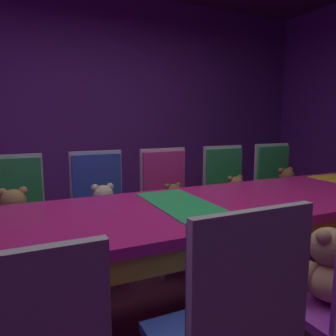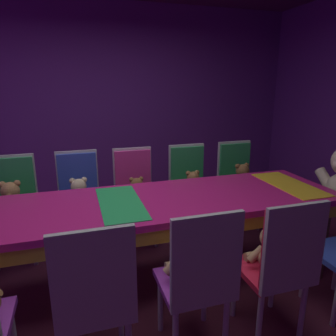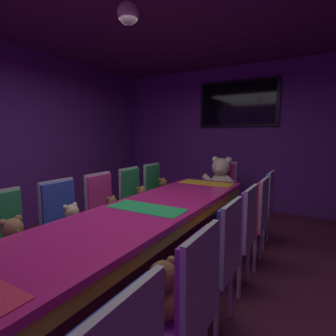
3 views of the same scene
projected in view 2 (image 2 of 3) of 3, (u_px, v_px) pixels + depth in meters
ground_plane at (124, 286)px, 2.60m from camera, size 7.90×7.90×0.00m
wall_left at (92, 100)px, 4.63m from camera, size 0.12×6.40×2.80m
banquet_table at (121, 213)px, 2.43m from camera, size 0.90×3.65×0.75m
chair_left_1 at (14, 196)px, 2.97m from camera, size 0.42×0.41×0.98m
teddy_left_1 at (11, 201)px, 2.83m from camera, size 0.27×0.35×0.33m
chair_left_2 at (79, 190)px, 3.15m from camera, size 0.42×0.41×0.98m
teddy_left_2 at (79, 195)px, 3.02m from camera, size 0.25×0.32×0.30m
chair_left_3 at (134, 185)px, 3.29m from camera, size 0.42×0.41×0.98m
teddy_left_3 at (137, 192)px, 3.17m from camera, size 0.21×0.28×0.26m
chair_left_4 at (188, 180)px, 3.47m from camera, size 0.42×0.41×0.98m
teddy_left_4 at (193, 185)px, 3.35m from camera, size 0.23×0.29×0.28m
chair_left_5 at (236, 175)px, 3.66m from camera, size 0.42×0.41×0.98m
teddy_left_5 at (242, 179)px, 3.53m from camera, size 0.25×0.33×0.31m
chair_right_2 at (95, 292)px, 1.60m from camera, size 0.42×0.41×0.98m
chair_right_3 at (201, 273)px, 1.76m from camera, size 0.42×0.41×0.98m
teddy_right_3 at (191, 259)px, 1.90m from camera, size 0.27×0.35×0.33m
chair_right_4 at (284, 259)px, 1.90m from camera, size 0.42×0.41×0.98m
teddy_right_4 at (269, 250)px, 2.04m from camera, size 0.24×0.31×0.29m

